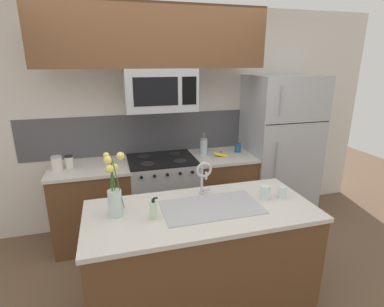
# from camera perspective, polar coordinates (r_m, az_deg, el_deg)

# --- Properties ---
(ground_plane) EXTENTS (10.00, 10.00, 0.00)m
(ground_plane) POSITION_cam_1_polar(r_m,az_deg,el_deg) (3.10, -2.02, -22.73)
(ground_plane) COLOR brown
(rear_partition) EXTENTS (5.20, 0.10, 2.60)m
(rear_partition) POSITION_cam_1_polar(r_m,az_deg,el_deg) (3.76, -2.47, 6.60)
(rear_partition) COLOR silver
(rear_partition) RESTS_ON ground
(splash_band) EXTENTS (3.10, 0.01, 0.48)m
(splash_band) POSITION_cam_1_polar(r_m,az_deg,el_deg) (3.68, -6.79, 3.87)
(splash_band) COLOR #4C4C51
(splash_band) RESTS_ON rear_partition
(back_counter_left) EXTENTS (0.85, 0.65, 0.91)m
(back_counter_left) POSITION_cam_1_polar(r_m,az_deg,el_deg) (3.57, -18.26, -9.19)
(back_counter_left) COLOR brown
(back_counter_left) RESTS_ON ground
(back_counter_right) EXTENTS (0.74, 0.65, 0.91)m
(back_counter_right) POSITION_cam_1_polar(r_m,az_deg,el_deg) (3.79, 5.51, -6.77)
(back_counter_right) COLOR brown
(back_counter_right) RESTS_ON ground
(stove_range) EXTENTS (0.76, 0.64, 0.93)m
(stove_range) POSITION_cam_1_polar(r_m,az_deg,el_deg) (3.60, -5.56, -8.00)
(stove_range) COLOR #A8AAAF
(stove_range) RESTS_ON ground
(microwave) EXTENTS (0.74, 0.40, 0.44)m
(microwave) POSITION_cam_1_polar(r_m,az_deg,el_deg) (3.25, -6.14, 11.99)
(microwave) COLOR #A8AAAF
(upper_cabinet_band) EXTENTS (2.29, 0.34, 0.60)m
(upper_cabinet_band) POSITION_cam_1_polar(r_m,az_deg,el_deg) (3.21, -7.37, 21.18)
(upper_cabinet_band) COLOR brown
(refrigerator) EXTENTS (0.85, 0.74, 1.83)m
(refrigerator) POSITION_cam_1_polar(r_m,az_deg,el_deg) (3.98, 16.11, 0.88)
(refrigerator) COLOR #A8AAAF
(refrigerator) RESTS_ON ground
(storage_jar_tall) EXTENTS (0.11, 0.11, 0.15)m
(storage_jar_tall) POSITION_cam_1_polar(r_m,az_deg,el_deg) (3.38, -24.33, -1.70)
(storage_jar_tall) COLOR silver
(storage_jar_tall) RESTS_ON back_counter_left
(storage_jar_medium) EXTENTS (0.09, 0.09, 0.14)m
(storage_jar_medium) POSITION_cam_1_polar(r_m,az_deg,el_deg) (3.40, -22.35, -1.47)
(storage_jar_medium) COLOR silver
(storage_jar_medium) RESTS_ON back_counter_left
(banana_bunch) EXTENTS (0.19, 0.15, 0.08)m
(banana_bunch) POSITION_cam_1_polar(r_m,az_deg,el_deg) (3.55, 5.54, -0.20)
(banana_bunch) COLOR yellow
(banana_bunch) RESTS_ON back_counter_right
(french_press) EXTENTS (0.09, 0.09, 0.27)m
(french_press) POSITION_cam_1_polar(r_m,az_deg,el_deg) (3.58, 2.24, 1.30)
(french_press) COLOR silver
(french_press) RESTS_ON back_counter_right
(coffee_tin) EXTENTS (0.08, 0.08, 0.11)m
(coffee_tin) POSITION_cam_1_polar(r_m,az_deg,el_deg) (3.74, 8.71, 1.09)
(coffee_tin) COLOR #1E5184
(coffee_tin) RESTS_ON back_counter_right
(island_counter) EXTENTS (1.75, 0.80, 0.91)m
(island_counter) POSITION_cam_1_polar(r_m,az_deg,el_deg) (2.57, 1.72, -19.46)
(island_counter) COLOR brown
(island_counter) RESTS_ON ground
(kitchen_sink) EXTENTS (0.76, 0.42, 0.16)m
(kitchen_sink) POSITION_cam_1_polar(r_m,az_deg,el_deg) (2.39, 3.71, -11.68)
(kitchen_sink) COLOR #ADAFB5
(kitchen_sink) RESTS_ON island_counter
(sink_faucet) EXTENTS (0.14, 0.14, 0.31)m
(sink_faucet) POSITION_cam_1_polar(r_m,az_deg,el_deg) (2.45, 2.23, -3.94)
(sink_faucet) COLOR #B7BABF
(sink_faucet) RESTS_ON island_counter
(dish_soap_bottle) EXTENTS (0.06, 0.05, 0.16)m
(dish_soap_bottle) POSITION_cam_1_polar(r_m,az_deg,el_deg) (2.18, -7.34, -10.63)
(dish_soap_bottle) COLOR beige
(dish_soap_bottle) RESTS_ON island_counter
(drinking_glass) EXTENTS (0.08, 0.08, 0.12)m
(drinking_glass) POSITION_cam_1_polar(r_m,az_deg,el_deg) (2.53, 13.75, -7.18)
(drinking_glass) COLOR silver
(drinking_glass) RESTS_ON island_counter
(spare_glass) EXTENTS (0.07, 0.07, 0.10)m
(spare_glass) POSITION_cam_1_polar(r_m,az_deg,el_deg) (2.60, 16.74, -7.01)
(spare_glass) COLOR silver
(spare_glass) RESTS_ON island_counter
(flower_vase) EXTENTS (0.14, 0.15, 0.49)m
(flower_vase) POSITION_cam_1_polar(r_m,az_deg,el_deg) (2.23, -14.54, -7.57)
(flower_vase) COLOR silver
(flower_vase) RESTS_ON island_counter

